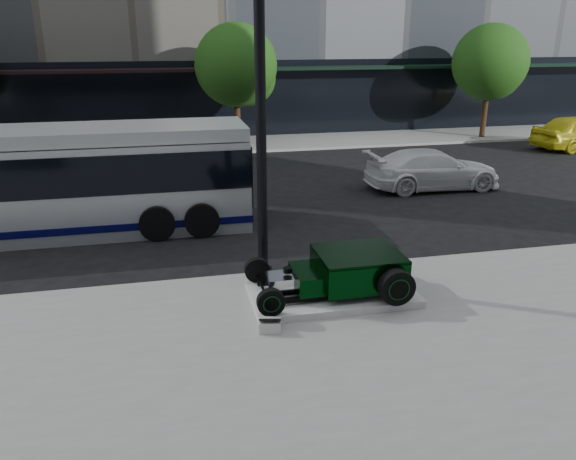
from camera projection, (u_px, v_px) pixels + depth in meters
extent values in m
plane|color=black|center=(268.00, 245.00, 14.95)|extent=(120.00, 120.00, 0.00)
cube|color=gray|center=(216.00, 145.00, 27.81)|extent=(70.00, 4.00, 0.12)
cube|color=black|center=(3.00, 106.00, 27.13)|extent=(22.00, 0.50, 4.00)
cube|color=black|center=(439.00, 95.00, 31.87)|extent=(24.00, 0.50, 4.00)
cube|color=black|center=(447.00, 66.00, 30.78)|extent=(24.00, 1.60, 0.15)
cylinder|color=black|center=(238.00, 120.00, 26.65)|extent=(0.28, 0.28, 2.60)
sphere|color=#163D10|center=(236.00, 65.00, 25.81)|extent=(3.80, 3.80, 3.80)
sphere|color=#163D10|center=(248.00, 78.00, 26.41)|extent=(2.60, 2.60, 2.60)
cylinder|color=black|center=(484.00, 112.00, 29.32)|extent=(0.28, 0.28, 2.60)
sphere|color=#163D10|center=(490.00, 62.00, 28.49)|extent=(3.80, 3.80, 3.80)
sphere|color=#163D10|center=(496.00, 74.00, 29.09)|extent=(2.60, 2.60, 2.60)
cube|color=silver|center=(332.00, 294.00, 11.70)|extent=(3.40, 1.80, 0.15)
cube|color=black|center=(339.00, 295.00, 11.23)|extent=(3.00, 0.08, 0.10)
cube|color=black|center=(326.00, 277.00, 12.06)|extent=(3.00, 0.08, 0.10)
cube|color=black|center=(358.00, 268.00, 11.64)|extent=(1.70, 1.45, 0.62)
cube|color=black|center=(359.00, 253.00, 11.53)|extent=(1.70, 1.45, 0.06)
cube|color=black|center=(307.00, 278.00, 11.45)|extent=(0.55, 1.05, 0.38)
cube|color=silver|center=(280.00, 283.00, 11.36)|extent=(0.55, 0.55, 0.34)
cylinder|color=black|center=(288.00, 270.00, 11.30)|extent=(0.18, 0.18, 0.10)
cylinder|color=black|center=(264.00, 290.00, 11.32)|extent=(0.06, 1.55, 0.06)
cylinder|color=black|center=(397.00, 287.00, 10.99)|extent=(0.72, 0.24, 0.72)
cylinder|color=black|center=(399.00, 290.00, 10.87)|extent=(0.37, 0.02, 0.37)
torus|color=#0A3813|center=(399.00, 290.00, 10.86)|extent=(0.44, 0.02, 0.44)
cylinder|color=black|center=(366.00, 255.00, 12.55)|extent=(0.72, 0.24, 0.72)
cylinder|color=black|center=(365.00, 253.00, 12.67)|extent=(0.37, 0.02, 0.37)
torus|color=#0A3813|center=(364.00, 253.00, 12.68)|extent=(0.44, 0.02, 0.44)
cylinder|color=black|center=(271.00, 302.00, 10.57)|extent=(0.54, 0.16, 0.54)
cylinder|color=black|center=(272.00, 304.00, 10.49)|extent=(0.28, 0.02, 0.28)
torus|color=#0A3813|center=(272.00, 305.00, 10.48)|extent=(0.34, 0.02, 0.34)
cylinder|color=black|center=(257.00, 270.00, 12.00)|extent=(0.54, 0.16, 0.54)
cylinder|color=black|center=(256.00, 268.00, 12.08)|extent=(0.28, 0.02, 0.28)
torus|color=#0A3813|center=(256.00, 268.00, 12.09)|extent=(0.34, 0.02, 0.34)
cube|color=silver|center=(270.00, 326.00, 10.35)|extent=(0.45, 0.38, 0.22)
cube|color=black|center=(270.00, 320.00, 10.31)|extent=(0.45, 0.36, 0.15)
cylinder|color=black|center=(261.00, 111.00, 11.55)|extent=(0.22, 0.22, 7.37)
cylinder|color=black|center=(263.00, 271.00, 12.75)|extent=(0.41, 0.41, 0.18)
cube|color=silver|center=(28.00, 190.00, 15.34)|extent=(12.00, 2.55, 2.55)
cube|color=#080948|center=(32.00, 219.00, 15.62)|extent=(12.05, 2.60, 0.20)
cube|color=black|center=(24.00, 169.00, 15.15)|extent=(12.05, 2.60, 1.05)
cube|color=silver|center=(19.00, 136.00, 14.85)|extent=(12.00, 2.40, 0.35)
cube|color=black|center=(246.00, 169.00, 16.49)|extent=(0.06, 2.30, 1.70)
cylinder|color=black|center=(157.00, 224.00, 15.11)|extent=(0.96, 0.28, 0.96)
cylinder|color=black|center=(157.00, 197.00, 17.50)|extent=(0.96, 0.28, 0.96)
cylinder|color=black|center=(202.00, 220.00, 15.35)|extent=(0.96, 0.28, 0.96)
cylinder|color=black|center=(196.00, 195.00, 17.75)|extent=(0.96, 0.28, 0.96)
imported|color=white|center=(433.00, 169.00, 20.11)|extent=(4.88, 2.05, 1.41)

